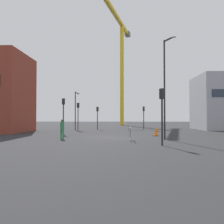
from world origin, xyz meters
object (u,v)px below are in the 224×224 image
at_px(traffic_light_crosswalk, 97,114).
at_px(traffic_light_median, 63,110).
at_px(traffic_cone_by_barrier, 156,133).
at_px(construction_crane, 121,56).
at_px(streetlamp_tall, 166,82).
at_px(traffic_light_corner, 78,112).
at_px(pedestrian_walking, 62,128).
at_px(traffic_light_far, 162,107).
at_px(traffic_light_near, 144,114).
at_px(streetlamp_short, 76,107).
at_px(traffic_cone_orange, 157,129).

xyz_separation_m(traffic_light_crosswalk, traffic_light_median, (-2.91, -9.70, 0.32)).
distance_m(traffic_light_crosswalk, traffic_cone_by_barrier, 14.09).
bearing_deg(construction_crane, traffic_cone_by_barrier, -83.50).
relative_size(streetlamp_tall, traffic_light_corner, 2.14).
xyz_separation_m(construction_crane, pedestrian_walking, (-5.19, -33.97, -15.36)).
distance_m(traffic_light_far, traffic_light_crosswalk, 21.02).
distance_m(construction_crane, traffic_light_near, 23.04).
bearing_deg(pedestrian_walking, streetlamp_short, 96.68).
xyz_separation_m(construction_crane, traffic_light_corner, (-6.25, -20.93, -13.70)).
distance_m(traffic_light_far, traffic_light_median, 13.89).
bearing_deg(traffic_light_far, traffic_light_median, 131.97).
xyz_separation_m(traffic_light_corner, traffic_cone_by_barrier, (9.66, -9.05, -2.36)).
bearing_deg(streetlamp_short, traffic_cone_orange, -19.96).
xyz_separation_m(traffic_cone_orange, traffic_cone_by_barrier, (-1.17, -6.74, 0.01)).
distance_m(streetlamp_tall, traffic_cone_by_barrier, 6.12).
height_order(streetlamp_short, traffic_light_corner, streetlamp_short).
bearing_deg(traffic_light_far, traffic_light_near, 87.81).
distance_m(streetlamp_tall, traffic_light_corner, 16.59).
bearing_deg(traffic_light_far, traffic_light_crosswalk, 107.67).
bearing_deg(traffic_light_median, traffic_light_near, 44.06).
distance_m(streetlamp_short, traffic_light_far, 21.29).
bearing_deg(traffic_cone_orange, traffic_light_median, -158.21).
bearing_deg(traffic_light_crosswalk, traffic_light_near, 0.20).
xyz_separation_m(streetlamp_tall, traffic_light_near, (-0.26, 16.04, -2.46)).
bearing_deg(traffic_light_corner, streetlamp_short, 110.29).
relative_size(traffic_light_near, traffic_cone_by_barrier, 5.39).
bearing_deg(traffic_cone_orange, traffic_cone_by_barrier, -99.82).
bearing_deg(traffic_light_crosswalk, pedestrian_walking, -95.16).
distance_m(traffic_light_corner, traffic_cone_orange, 11.33).
xyz_separation_m(streetlamp_tall, streetlamp_short, (-10.59, 14.99, -1.35)).
relative_size(traffic_light_crosswalk, pedestrian_walking, 2.05).
bearing_deg(traffic_light_far, streetlamp_tall, 75.66).
height_order(traffic_light_near, traffic_cone_orange, traffic_light_near).
bearing_deg(traffic_light_near, traffic_cone_orange, -77.16).
relative_size(pedestrian_walking, traffic_cone_by_barrier, 2.61).
xyz_separation_m(streetlamp_short, traffic_light_median, (0.28, -8.68, -0.81)).
xyz_separation_m(streetlamp_tall, traffic_light_far, (-1.02, -4.01, -2.29)).
bearing_deg(traffic_cone_by_barrier, traffic_light_median, 167.46).
bearing_deg(traffic_light_crosswalk, traffic_light_far, -72.33).
height_order(construction_crane, traffic_light_corner, construction_crane).
distance_m(traffic_light_median, traffic_cone_orange, 12.35).
bearing_deg(pedestrian_walking, traffic_light_crosswalk, 84.84).
height_order(streetlamp_tall, traffic_cone_orange, streetlamp_tall).
relative_size(streetlamp_tall, traffic_light_near, 2.39).
relative_size(streetlamp_short, traffic_light_near, 1.61).
xyz_separation_m(streetlamp_short, traffic_light_far, (9.56, -19.00, -0.94)).
bearing_deg(streetlamp_tall, pedestrian_walking, 179.41).
bearing_deg(traffic_cone_by_barrier, streetlamp_short, 133.48).
relative_size(construction_crane, streetlamp_tall, 2.86).
height_order(construction_crane, traffic_light_median, construction_crane).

